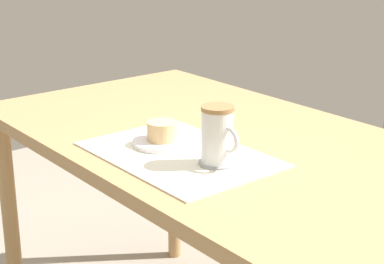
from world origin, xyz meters
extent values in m
cylinder|color=tan|center=(-0.64, -0.33, 0.35)|extent=(0.05, 0.05, 0.70)
cylinder|color=tan|center=(-0.64, 0.33, 0.35)|extent=(0.05, 0.05, 0.70)
cube|color=tan|center=(0.00, 0.00, 0.72)|extent=(1.40, 0.77, 0.04)
cylinder|color=brown|center=(-0.03, 0.46, 0.21)|extent=(0.04, 0.04, 0.43)
cylinder|color=brown|center=(-0.05, 0.81, 0.21)|extent=(0.04, 0.04, 0.43)
cube|color=silver|center=(0.03, -0.17, 0.74)|extent=(0.46, 0.32, 0.00)
cylinder|color=white|center=(-0.04, -0.16, 0.75)|extent=(0.15, 0.15, 0.01)
cylinder|color=#E5BC7F|center=(-0.04, -0.16, 0.78)|extent=(0.08, 0.08, 0.05)
cylinder|color=#99999E|center=(0.14, -0.14, 0.75)|extent=(0.09, 0.09, 0.00)
cylinder|color=white|center=(0.14, -0.14, 0.81)|extent=(0.07, 0.07, 0.12)
cylinder|color=#9E7547|center=(0.14, -0.14, 0.88)|extent=(0.07, 0.07, 0.01)
torus|color=white|center=(0.18, -0.14, 0.81)|extent=(0.06, 0.01, 0.06)
camera|label=1|loc=(1.17, -1.04, 1.27)|focal=60.00mm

